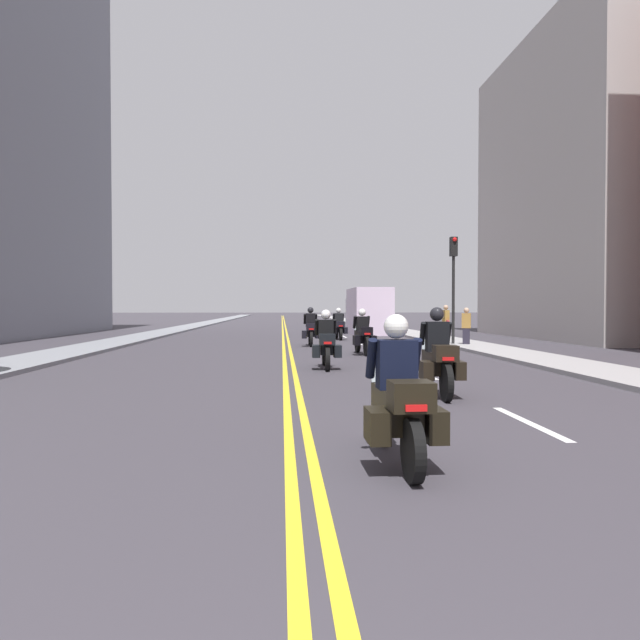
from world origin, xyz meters
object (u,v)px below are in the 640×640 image
object	(u,v)px
motorcycle_0	(398,403)
traffic_light_near	(453,270)
pedestrian_1	(466,327)
motorcycle_4	(311,330)
motorcycle_2	(326,344)
motorcycle_5	(339,327)
pedestrian_0	(446,323)
parked_truck	(367,313)
motorcycle_3	(363,335)
motorcycle_1	(438,359)

from	to	relation	value
motorcycle_0	traffic_light_near	size ratio (longest dim) A/B	0.46
pedestrian_1	motorcycle_4	bearing A→B (deg)	-166.86
motorcycle_2	motorcycle_5	distance (m)	13.71
motorcycle_5	pedestrian_0	xyz separation A→B (m)	(4.56, -3.25, 0.25)
traffic_light_near	parked_truck	distance (m)	12.31
pedestrian_1	motorcycle_2	bearing A→B (deg)	-106.88
motorcycle_3	pedestrian_1	bearing A→B (deg)	32.53
motorcycle_0	motorcycle_5	size ratio (longest dim) A/B	0.95
motorcycle_1	motorcycle_2	xyz separation A→B (m)	(-1.69, 4.84, -0.03)
motorcycle_3	motorcycle_4	size ratio (longest dim) A/B	1.08
motorcycle_4	parked_truck	distance (m)	12.13
motorcycle_5	pedestrian_1	xyz separation A→B (m)	(4.71, -5.68, 0.19)
motorcycle_1	motorcycle_2	size ratio (longest dim) A/B	1.03
traffic_light_near	motorcycle_2	bearing A→B (deg)	-125.85
motorcycle_5	pedestrian_0	size ratio (longest dim) A/B	1.27
motorcycle_0	motorcycle_1	bearing A→B (deg)	68.58
motorcycle_4	parked_truck	size ratio (longest dim) A/B	0.33
motorcycle_0	pedestrian_1	world-z (taller)	pedestrian_1
traffic_light_near	motorcycle_5	bearing A→B (deg)	128.79
motorcycle_2	pedestrian_0	distance (m)	12.11
motorcycle_2	motorcycle_0	bearing A→B (deg)	-88.60
motorcycle_0	motorcycle_2	world-z (taller)	motorcycle_2
motorcycle_0	traffic_light_near	bearing A→B (deg)	70.25
motorcycle_3	traffic_light_near	xyz separation A→B (m)	(4.36, 3.82, 2.52)
motorcycle_2	motorcycle_1	bearing A→B (deg)	-69.54
motorcycle_3	traffic_light_near	size ratio (longest dim) A/B	0.50
motorcycle_1	motorcycle_3	size ratio (longest dim) A/B	0.97
traffic_light_near	pedestrian_0	world-z (taller)	traffic_light_near
motorcycle_1	pedestrian_1	world-z (taller)	motorcycle_1
motorcycle_5	parked_truck	world-z (taller)	parked_truck
motorcycle_2	parked_truck	bearing A→B (deg)	79.64
pedestrian_0	traffic_light_near	bearing A→B (deg)	-14.09
traffic_light_near	pedestrian_1	xyz separation A→B (m)	(0.44, -0.36, -2.34)
motorcycle_5	motorcycle_0	bearing A→B (deg)	-95.94
motorcycle_2	motorcycle_3	bearing A→B (deg)	71.33
motorcycle_5	traffic_light_near	bearing A→B (deg)	-52.93
motorcycle_0	traffic_light_near	distance (m)	18.76
motorcycle_1	motorcycle_3	bearing A→B (deg)	92.96
motorcycle_3	pedestrian_0	distance (m)	7.51
motorcycle_4	motorcycle_5	xyz separation A→B (m)	(1.67, 4.67, -0.03)
motorcycle_4	parked_truck	bearing A→B (deg)	70.44
motorcycle_4	pedestrian_1	bearing A→B (deg)	-8.57
motorcycle_3	pedestrian_0	world-z (taller)	pedestrian_0
pedestrian_1	parked_truck	size ratio (longest dim) A/B	0.25
motorcycle_5	motorcycle_3	bearing A→B (deg)	-92.29
motorcycle_5	traffic_light_near	distance (m)	7.28
motorcycle_0	motorcycle_3	size ratio (longest dim) A/B	0.92
parked_truck	motorcycle_4	bearing A→B (deg)	-110.00
motorcycle_0	motorcycle_2	xyz separation A→B (m)	(-0.02, 9.32, 0.00)
motorcycle_2	motorcycle_4	xyz separation A→B (m)	(0.04, 8.94, 0.02)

